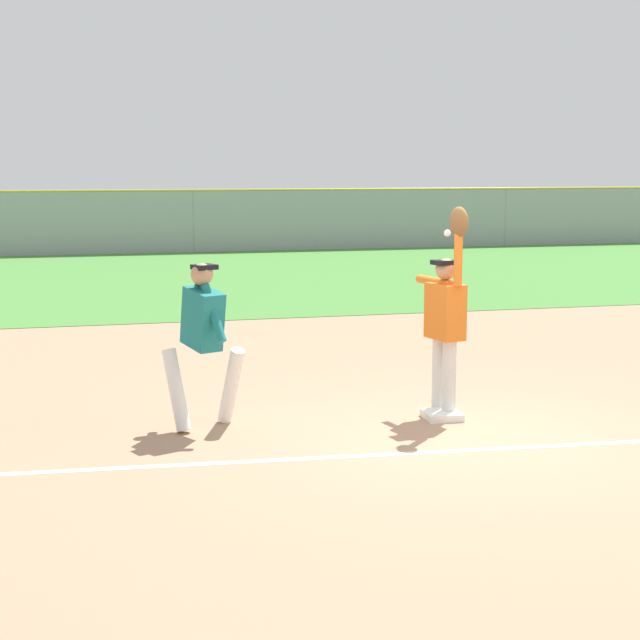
{
  "coord_description": "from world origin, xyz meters",
  "views": [
    {
      "loc": [
        -3.7,
        -8.97,
        2.69
      ],
      "look_at": [
        -1.14,
        1.16,
        1.05
      ],
      "focal_mm": 54.94,
      "sensor_mm": 36.0,
      "label": 1
    }
  ],
  "objects_px": {
    "fielder": "(446,314)",
    "parked_car_red": "(481,220)",
    "runner": "(203,333)",
    "parked_car_blue": "(162,227)",
    "parked_car_white": "(336,224)",
    "first_base": "(442,415)",
    "baseball": "(447,233)"
  },
  "relations": [
    {
      "from": "parked_car_white",
      "to": "first_base",
      "type": "bearing_deg",
      "value": -100.19
    },
    {
      "from": "first_base",
      "to": "parked_car_red",
      "type": "relative_size",
      "value": 0.08
    },
    {
      "from": "first_base",
      "to": "parked_car_blue",
      "type": "relative_size",
      "value": 0.09
    },
    {
      "from": "parked_car_red",
      "to": "parked_car_white",
      "type": "bearing_deg",
      "value": -179.47
    },
    {
      "from": "first_base",
      "to": "parked_car_white",
      "type": "distance_m",
      "value": 24.89
    },
    {
      "from": "baseball",
      "to": "fielder",
      "type": "bearing_deg",
      "value": -107.28
    },
    {
      "from": "fielder",
      "to": "parked_car_blue",
      "type": "height_order",
      "value": "fielder"
    },
    {
      "from": "first_base",
      "to": "parked_car_red",
      "type": "height_order",
      "value": "parked_car_red"
    },
    {
      "from": "first_base",
      "to": "runner",
      "type": "bearing_deg",
      "value": 173.92
    },
    {
      "from": "fielder",
      "to": "parked_car_red",
      "type": "relative_size",
      "value": 0.5
    },
    {
      "from": "first_base",
      "to": "baseball",
      "type": "xyz_separation_m",
      "value": [
        0.1,
        0.19,
        1.95
      ]
    },
    {
      "from": "fielder",
      "to": "parked_car_red",
      "type": "height_order",
      "value": "fielder"
    },
    {
      "from": "runner",
      "to": "parked_car_red",
      "type": "relative_size",
      "value": 0.38
    },
    {
      "from": "fielder",
      "to": "baseball",
      "type": "xyz_separation_m",
      "value": [
        0.02,
        0.06,
        0.87
      ]
    },
    {
      "from": "runner",
      "to": "parked_car_blue",
      "type": "distance_m",
      "value": 23.88
    },
    {
      "from": "parked_car_blue",
      "to": "parked_car_white",
      "type": "distance_m",
      "value": 6.2
    },
    {
      "from": "baseball",
      "to": "parked_car_blue",
      "type": "relative_size",
      "value": 0.02
    },
    {
      "from": "parked_car_blue",
      "to": "fielder",
      "type": "bearing_deg",
      "value": -85.78
    },
    {
      "from": "baseball",
      "to": "parked_car_red",
      "type": "height_order",
      "value": "baseball"
    },
    {
      "from": "parked_car_white",
      "to": "parked_car_red",
      "type": "xyz_separation_m",
      "value": [
        5.88,
        0.68,
        0.0
      ]
    },
    {
      "from": "first_base",
      "to": "runner",
      "type": "distance_m",
      "value": 2.72
    },
    {
      "from": "first_base",
      "to": "fielder",
      "type": "bearing_deg",
      "value": 59.32
    },
    {
      "from": "baseball",
      "to": "parked_car_red",
      "type": "xyz_separation_m",
      "value": [
        11.13,
        24.79,
        -1.31
      ]
    },
    {
      "from": "runner",
      "to": "baseball",
      "type": "height_order",
      "value": "baseball"
    },
    {
      "from": "fielder",
      "to": "parked_car_red",
      "type": "xyz_separation_m",
      "value": [
        11.15,
        24.85,
        -0.45
      ]
    },
    {
      "from": "runner",
      "to": "baseball",
      "type": "relative_size",
      "value": 23.24
    },
    {
      "from": "parked_car_white",
      "to": "fielder",
      "type": "bearing_deg",
      "value": -100.09
    },
    {
      "from": "first_base",
      "to": "fielder",
      "type": "relative_size",
      "value": 0.17
    },
    {
      "from": "runner",
      "to": "parked_car_red",
      "type": "height_order",
      "value": "runner"
    },
    {
      "from": "parked_car_blue",
      "to": "first_base",
      "type": "bearing_deg",
      "value": -85.97
    },
    {
      "from": "parked_car_blue",
      "to": "parked_car_red",
      "type": "xyz_separation_m",
      "value": [
        12.07,
        0.89,
        0.0
      ]
    },
    {
      "from": "baseball",
      "to": "parked_car_red",
      "type": "relative_size",
      "value": 0.02
    }
  ]
}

